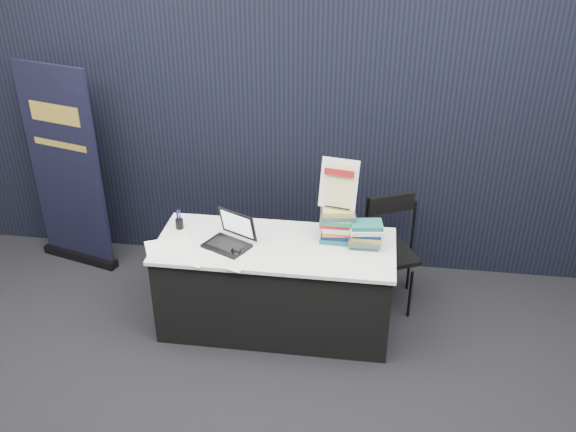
# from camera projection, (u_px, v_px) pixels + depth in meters

# --- Properties ---
(floor) EXTENTS (8.00, 8.00, 0.00)m
(floor) POSITION_uv_depth(u_px,v_px,m) (264.00, 370.00, 4.70)
(floor) COLOR black
(floor) RESTS_ON ground
(wall_back) EXTENTS (8.00, 0.02, 3.50)m
(wall_back) POSITION_uv_depth(u_px,v_px,m) (321.00, 13.00, 7.32)
(wall_back) COLOR #BBBAB1
(wall_back) RESTS_ON floor
(drape_partition) EXTENTS (6.00, 0.08, 2.40)m
(drape_partition) POSITION_uv_depth(u_px,v_px,m) (294.00, 136.00, 5.50)
(drape_partition) COLOR black
(drape_partition) RESTS_ON floor
(display_table) EXTENTS (1.80, 0.75, 0.75)m
(display_table) POSITION_uv_depth(u_px,v_px,m) (276.00, 285.00, 4.99)
(display_table) COLOR black
(display_table) RESTS_ON floor
(laptop) EXTENTS (0.39, 0.39, 0.25)m
(laptop) POSITION_uv_depth(u_px,v_px,m) (228.00, 237.00, 4.79)
(laptop) COLOR black
(laptop) RESTS_ON display_table
(mouse) EXTENTS (0.11, 0.14, 0.04)m
(mouse) POSITION_uv_depth(u_px,v_px,m) (236.00, 252.00, 4.69)
(mouse) COLOR black
(mouse) RESTS_ON display_table
(brochure_left) EXTENTS (0.40, 0.35, 0.00)m
(brochure_left) POSITION_uv_depth(u_px,v_px,m) (168.00, 246.00, 4.79)
(brochure_left) COLOR white
(brochure_left) RESTS_ON display_table
(brochure_mid) EXTENTS (0.38, 0.31, 0.00)m
(brochure_mid) POSITION_uv_depth(u_px,v_px,m) (188.00, 255.00, 4.68)
(brochure_mid) COLOR white
(brochure_mid) RESTS_ON display_table
(brochure_right) EXTENTS (0.33, 0.28, 0.00)m
(brochure_right) POSITION_uv_depth(u_px,v_px,m) (229.00, 261.00, 4.61)
(brochure_right) COLOR silver
(brochure_right) RESTS_ON display_table
(pen_cup) EXTENTS (0.08, 0.08, 0.08)m
(pen_cup) POSITION_uv_depth(u_px,v_px,m) (179.00, 224.00, 5.01)
(pen_cup) COLOR black
(pen_cup) RESTS_ON display_table
(book_stack_tall) EXTENTS (0.25, 0.20, 0.26)m
(book_stack_tall) POSITION_uv_depth(u_px,v_px,m) (337.00, 224.00, 4.82)
(book_stack_tall) COLOR #175853
(book_stack_tall) RESTS_ON display_table
(book_stack_short) EXTENTS (0.24, 0.19, 0.19)m
(book_stack_short) POSITION_uv_depth(u_px,v_px,m) (365.00, 234.00, 4.76)
(book_stack_short) COLOR #1F7644
(book_stack_short) RESTS_ON display_table
(info_sign) EXTENTS (0.30, 0.16, 0.38)m
(info_sign) POSITION_uv_depth(u_px,v_px,m) (339.00, 184.00, 4.69)
(info_sign) COLOR black
(info_sign) RESTS_ON book_stack_tall
(pullup_banner) EXTENTS (0.78, 0.31, 1.85)m
(pullup_banner) POSITION_uv_depth(u_px,v_px,m) (68.00, 180.00, 5.63)
(pullup_banner) COLOR black
(pullup_banner) RESTS_ON floor
(stacking_chair) EXTENTS (0.54, 0.56, 0.90)m
(stacking_chair) POSITION_uv_depth(u_px,v_px,m) (389.00, 247.00, 5.25)
(stacking_chair) COLOR black
(stacking_chair) RESTS_ON floor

